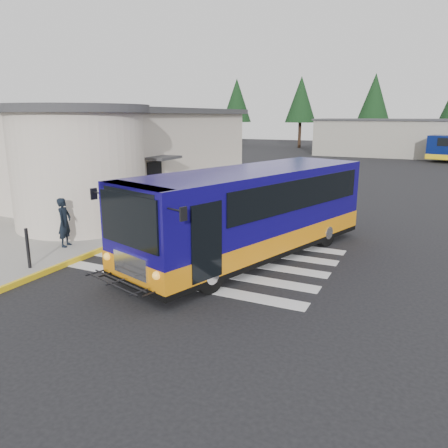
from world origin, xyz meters
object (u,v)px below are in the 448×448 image
at_px(bollard, 28,248).
at_px(pedestrian_a, 65,222).
at_px(transit_bus, 251,216).
at_px(pedestrian_b, 40,208).

bearing_deg(bollard, pedestrian_a, 107.70).
relative_size(pedestrian_a, bollard, 1.40).
height_order(transit_bus, pedestrian_b, transit_bus).
bearing_deg(pedestrian_b, pedestrian_a, 62.47).
bearing_deg(pedestrian_a, bollard, 179.78).
bearing_deg(bollard, pedestrian_b, 133.57).
bearing_deg(pedestrian_a, pedestrian_b, 46.13).
bearing_deg(pedestrian_b, transit_bus, 94.26).
bearing_deg(pedestrian_b, bollard, 41.99).
distance_m(transit_bus, bollard, 6.83).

